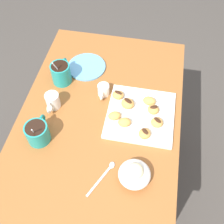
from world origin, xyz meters
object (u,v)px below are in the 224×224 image
at_px(beignet_3, 157,122).
at_px(beignet_7, 125,122).
at_px(dining_table, 101,133).
at_px(beignet_5, 153,109).
at_px(beignet_1, 128,103).
at_px(pastry_plate_square, 140,115).
at_px(beignet_0, 115,116).
at_px(coffee_mug_teal_left, 38,132).
at_px(chocolate_sauce_pitcher, 103,90).
at_px(saucer_sky_left, 87,67).
at_px(cream_pitcher_white, 52,100).
at_px(coffee_mug_teal_right, 61,73).
at_px(beignet_6, 149,101).
at_px(beignet_4, 118,95).
at_px(ice_cream_bowl, 135,174).
at_px(beignet_2, 145,134).

relative_size(beignet_3, beignet_7, 0.94).
relative_size(dining_table, beignet_5, 21.56).
height_order(dining_table, beignet_1, beignet_1).
distance_m(pastry_plate_square, beignet_0, 0.11).
xyz_separation_m(beignet_3, beignet_7, (-0.02, 0.13, 0.00)).
xyz_separation_m(dining_table, beignet_7, (-0.04, -0.11, 0.18)).
distance_m(coffee_mug_teal_left, beignet_5, 0.48).
bearing_deg(chocolate_sauce_pitcher, beignet_0, -150.31).
bearing_deg(pastry_plate_square, beignet_0, 111.15).
xyz_separation_m(coffee_mug_teal_left, saucer_sky_left, (0.42, -0.09, -0.04)).
bearing_deg(pastry_plate_square, coffee_mug_teal_left, 115.67).
height_order(cream_pitcher_white, beignet_0, cream_pitcher_white).
relative_size(coffee_mug_teal_right, beignet_7, 2.81).
height_order(cream_pitcher_white, beignet_6, cream_pitcher_white).
relative_size(pastry_plate_square, beignet_0, 5.25).
height_order(pastry_plate_square, beignet_5, beignet_5).
height_order(dining_table, pastry_plate_square, pastry_plate_square).
distance_m(pastry_plate_square, beignet_7, 0.09).
xyz_separation_m(saucer_sky_left, beignet_6, (-0.18, -0.32, 0.03)).
distance_m(beignet_4, beignet_5, 0.17).
height_order(saucer_sky_left, beignet_6, beignet_6).
bearing_deg(saucer_sky_left, coffee_mug_teal_right, 138.78).
distance_m(dining_table, cream_pitcher_white, 0.28).
height_order(ice_cream_bowl, saucer_sky_left, ice_cream_bowl).
distance_m(beignet_4, beignet_6, 0.14).
bearing_deg(pastry_plate_square, dining_table, 99.01).
bearing_deg(beignet_0, saucer_sky_left, 34.08).
bearing_deg(dining_table, beignet_2, -110.99).
bearing_deg(coffee_mug_teal_left, pastry_plate_square, -64.33).
xyz_separation_m(beignet_0, beignet_5, (0.06, -0.16, 0.00)).
bearing_deg(beignet_7, coffee_mug_teal_right, 58.25).
bearing_deg(beignet_4, beignet_3, -121.84).
height_order(cream_pitcher_white, beignet_4, cream_pitcher_white).
relative_size(coffee_mug_teal_right, beignet_1, 2.69).
bearing_deg(ice_cream_bowl, beignet_0, 25.86).
distance_m(pastry_plate_square, ice_cream_bowl, 0.28).
bearing_deg(chocolate_sauce_pitcher, dining_table, -176.26).
relative_size(ice_cream_bowl, chocolate_sauce_pitcher, 1.28).
relative_size(coffee_mug_teal_right, beignet_0, 2.79).
bearing_deg(saucer_sky_left, beignet_3, -127.54).
bearing_deg(coffee_mug_teal_left, beignet_4, -47.12).
xyz_separation_m(dining_table, pastry_plate_square, (0.03, -0.17, 0.16)).
xyz_separation_m(beignet_0, beignet_7, (-0.03, -0.05, 0.00)).
xyz_separation_m(beignet_0, beignet_3, (-0.00, -0.18, 0.00)).
height_order(dining_table, coffee_mug_teal_left, coffee_mug_teal_left).
bearing_deg(chocolate_sauce_pitcher, beignet_7, -142.39).
distance_m(coffee_mug_teal_right, beignet_1, 0.34).
bearing_deg(beignet_4, beignet_0, -177.56).
xyz_separation_m(saucer_sky_left, beignet_0, (-0.28, -0.19, 0.03)).
height_order(beignet_1, beignet_6, beignet_1).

